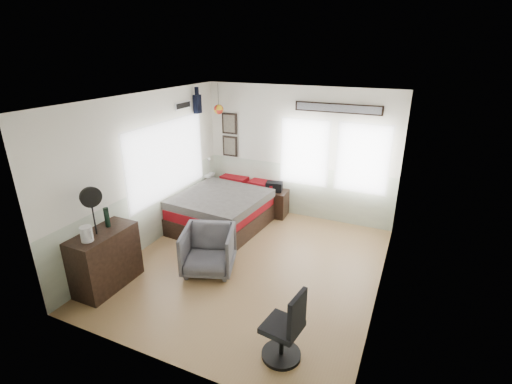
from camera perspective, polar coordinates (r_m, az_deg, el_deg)
ground_plane at (r=6.27m, az=-0.69°, el=-11.24°), size 4.00×4.50×0.01m
room_shell at (r=5.76m, az=-0.67°, el=3.54°), size 4.02×4.52×2.71m
wall_decor at (r=7.64m, az=-2.08°, el=11.73°), size 3.55×1.32×1.44m
bed at (r=7.53m, az=-4.47°, el=-2.45°), size 1.72×2.30×0.70m
dresser at (r=6.00m, az=-22.13°, el=-9.56°), size 0.48×1.00×0.90m
armchair at (r=6.01m, az=-7.33°, el=-8.87°), size 1.01×1.02×0.73m
nightstand at (r=7.92m, az=2.77°, el=-1.70°), size 0.57×0.47×0.55m
task_chair at (r=4.49m, az=4.63°, el=-20.69°), size 0.46×0.46×0.93m
kettle at (r=5.57m, az=-24.62°, el=-5.89°), size 0.19×0.16×0.22m
bottle at (r=5.87m, az=-21.96°, el=-3.64°), size 0.07×0.07×0.30m
stand_fan at (r=5.55m, az=-24.06°, el=-0.81°), size 0.18×0.28×0.72m
black_bag at (r=7.78m, az=2.82°, el=0.84°), size 0.37×0.28×0.20m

